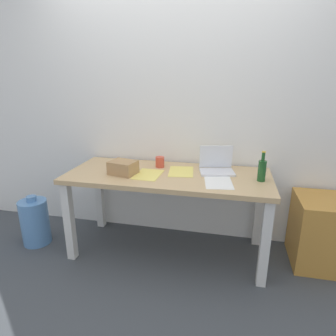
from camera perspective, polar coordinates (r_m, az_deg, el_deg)
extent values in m
plane|color=#42474C|center=(2.79, 0.00, -15.97)|extent=(8.00, 8.00, 0.00)
cube|color=white|center=(2.74, 1.95, 12.57)|extent=(5.20, 0.08, 2.60)
cube|color=tan|center=(2.46, 0.00, -1.56)|extent=(1.73, 0.72, 0.04)
cube|color=silver|center=(2.64, -19.09, -10.05)|extent=(0.07, 0.07, 0.71)
cube|color=silver|center=(2.31, 18.74, -14.18)|extent=(0.07, 0.07, 0.71)
cube|color=silver|center=(3.11, -13.46, -5.25)|extent=(0.07, 0.07, 0.71)
cube|color=silver|center=(2.84, 17.61, -7.91)|extent=(0.07, 0.07, 0.71)
cube|color=silver|center=(2.49, 9.74, -0.85)|extent=(0.32, 0.25, 0.02)
cube|color=white|center=(2.55, 9.52, 2.22)|extent=(0.29, 0.09, 0.20)
cylinder|color=#1E5123|center=(2.37, 18.20, -0.57)|extent=(0.06, 0.06, 0.16)
cylinder|color=#1E5123|center=(2.34, 18.47, 2.16)|extent=(0.03, 0.03, 0.07)
cylinder|color=gold|center=(2.33, 18.56, 3.07)|extent=(0.03, 0.03, 0.01)
ellipsoid|color=#724799|center=(2.72, -9.82, 0.92)|extent=(0.10, 0.12, 0.03)
cube|color=tan|center=(2.46, -8.94, 0.09)|extent=(0.25, 0.22, 0.11)
cylinder|color=#D84C38|center=(2.62, -1.63, 1.21)|extent=(0.08, 0.08, 0.09)
cube|color=white|center=(2.28, 10.02, -2.85)|extent=(0.25, 0.32, 0.00)
cube|color=#F4E06B|center=(2.43, -4.00, -1.29)|extent=(0.22, 0.30, 0.00)
cube|color=#F4E06B|center=(2.50, 2.64, -0.69)|extent=(0.25, 0.32, 0.00)
cylinder|color=#598CC6|center=(3.07, -24.97, -9.73)|extent=(0.26, 0.26, 0.44)
cylinder|color=#598CC6|center=(2.97, -25.58, -5.54)|extent=(0.09, 0.09, 0.05)
cube|color=#C68938|center=(2.79, 27.76, -11.12)|extent=(0.40, 0.48, 0.59)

